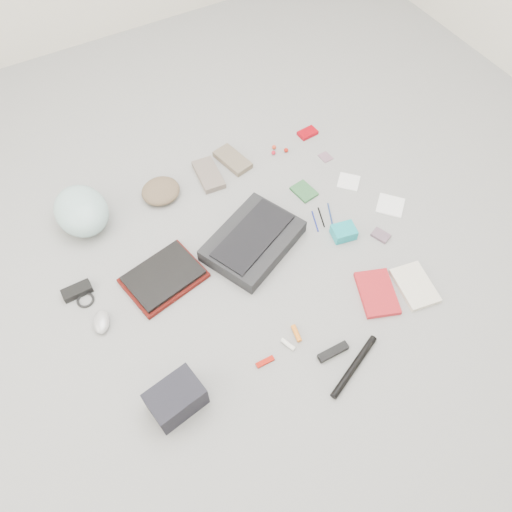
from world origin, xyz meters
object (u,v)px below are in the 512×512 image
messenger_bag (253,241)px  accordion_wallet (344,232)px  laptop (163,275)px  camera_bag (176,399)px  bike_helmet (81,211)px  book_red (377,293)px

messenger_bag → accordion_wallet: bearing=-46.1°
messenger_bag → laptop: 0.44m
laptop → camera_bag: size_ratio=1.53×
messenger_bag → bike_helmet: 0.81m
messenger_bag → accordion_wallet: (0.40, -0.16, -0.01)m
messenger_bag → book_red: 0.60m
laptop → messenger_bag: bearing=-16.1°
messenger_bag → laptop: size_ratio=1.40×
book_red → accordion_wallet: 0.34m
bike_helmet → camera_bag: bike_helmet is taller
book_red → laptop: bearing=166.5°
messenger_bag → laptop: bearing=151.3°
messenger_bag → bike_helmet: size_ratio=1.43×
bike_helmet → book_red: bearing=-51.0°
messenger_bag → accordion_wallet: 0.43m
laptop → bike_helmet: bike_helmet is taller
book_red → bike_helmet: bearing=154.8°
laptop → book_red: 0.94m
laptop → bike_helmet: 0.52m
messenger_bag → camera_bag: size_ratio=2.15×
laptop → bike_helmet: size_ratio=1.02×
laptop → accordion_wallet: bearing=-24.7°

